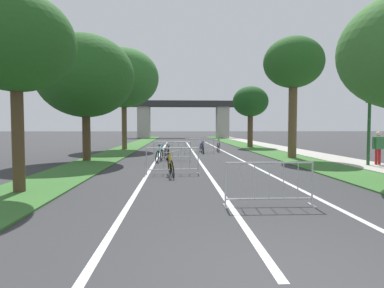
{
  "coord_description": "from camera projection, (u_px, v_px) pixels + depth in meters",
  "views": [
    {
      "loc": [
        -1.27,
        -3.64,
        1.85
      ],
      "look_at": [
        -0.44,
        13.22,
        0.98
      ],
      "focal_mm": 30.01,
      "sensor_mm": 36.0,
      "label": 1
    }
  ],
  "objects": [
    {
      "name": "lamppost_with_sign",
      "position": [
        370.0,
        91.0,
        14.97
      ],
      "size": [
        0.56,
        0.32,
        6.08
      ],
      "color": "#1E4C23",
      "rests_on": "ground"
    },
    {
      "name": "grass_verge_right",
      "position": [
        249.0,
        147.0,
        30.32
      ],
      "size": [
        2.39,
        64.36,
        0.05
      ],
      "primitive_type": "cube",
      "color": "#386B2D",
      "rests_on": "ground"
    },
    {
      "name": "tree_left_pine_far",
      "position": [
        15.0,
        43.0,
        8.83
      ],
      "size": [
        3.22,
        3.22,
        5.58
      ],
      "color": "#4C3823",
      "rests_on": "ground"
    },
    {
      "name": "bicycle_blue_0",
      "position": [
        201.0,
        147.0,
        23.89
      ],
      "size": [
        0.54,
        1.69,
        0.95
      ],
      "rotation": [
        0.0,
        0.0,
        3.2
      ],
      "color": "black",
      "rests_on": "ground"
    },
    {
      "name": "pedestrian_in_red_jacket",
      "position": [
        378.0,
        145.0,
        15.28
      ],
      "size": [
        0.59,
        0.34,
        1.66
      ],
      "rotation": [
        0.0,
        0.0,
        3.31
      ],
      "color": "#B21E1E",
      "rests_on": "ground"
    },
    {
      "name": "tree_right_maple_mid",
      "position": [
        250.0,
        102.0,
        29.35
      ],
      "size": [
        3.24,
        3.24,
        5.61
      ],
      "color": "#4C3823",
      "rests_on": "ground"
    },
    {
      "name": "tree_left_pine_near",
      "position": [
        124.0,
        78.0,
        26.42
      ],
      "size": [
        5.75,
        5.75,
        8.39
      ],
      "color": "brown",
      "rests_on": "ground"
    },
    {
      "name": "bicycle_silver_4",
      "position": [
        218.0,
        147.0,
        24.14
      ],
      "size": [
        0.53,
        1.72,
        0.97
      ],
      "rotation": [
        0.0,
        0.0,
        3.13
      ],
      "color": "black",
      "rests_on": "ground"
    },
    {
      "name": "lane_stripe_center",
      "position": [
        195.0,
        154.0,
        22.36
      ],
      "size": [
        0.14,
        37.23,
        0.01
      ],
      "primitive_type": "cube",
      "color": "silver",
      "rests_on": "ground"
    },
    {
      "name": "sidewalk_path_right",
      "position": [
        272.0,
        147.0,
        30.43
      ],
      "size": [
        2.17,
        64.36,
        0.08
      ],
      "primitive_type": "cube",
      "color": "#ADA89E",
      "rests_on": "ground"
    },
    {
      "name": "bicycle_black_2",
      "position": [
        166.0,
        153.0,
        18.63
      ],
      "size": [
        0.65,
        1.72,
        0.93
      ],
      "rotation": [
        0.0,
        0.0,
        3.31
      ],
      "color": "black",
      "rests_on": "ground"
    },
    {
      "name": "bicycle_teal_3",
      "position": [
        160.0,
        155.0,
        17.46
      ],
      "size": [
        0.61,
        1.72,
        0.98
      ],
      "rotation": [
        0.0,
        0.0,
        -0.17
      ],
      "color": "black",
      "rests_on": "ground"
    },
    {
      "name": "grass_verge_left",
      "position": [
        130.0,
        147.0,
        29.77
      ],
      "size": [
        2.39,
        64.36,
        0.05
      ],
      "primitive_type": "cube",
      "color": "#386B2D",
      "rests_on": "ground"
    },
    {
      "name": "bicycle_yellow_1",
      "position": [
        171.0,
        166.0,
        12.21
      ],
      "size": [
        0.53,
        1.62,
        0.99
      ],
      "rotation": [
        0.0,
        0.0,
        3.29
      ],
      "color": "black",
      "rests_on": "ground"
    },
    {
      "name": "tree_right_cypress_far",
      "position": [
        293.0,
        64.0,
        18.91
      ],
      "size": [
        3.51,
        3.51,
        7.19
      ],
      "color": "brown",
      "rests_on": "ground"
    },
    {
      "name": "crowd_barrier_nearest",
      "position": [
        269.0,
        185.0,
        7.5
      ],
      "size": [
        2.12,
        0.46,
        1.05
      ],
      "rotation": [
        0.0,
        0.0,
        -0.01
      ],
      "color": "#ADADB2",
      "rests_on": "ground"
    },
    {
      "name": "crowd_barrier_second",
      "position": [
        172.0,
        161.0,
        12.73
      ],
      "size": [
        2.13,
        0.53,
        1.05
      ],
      "rotation": [
        0.0,
        0.0,
        0.04
      ],
      "color": "#ADADB2",
      "rests_on": "ground"
    },
    {
      "name": "lane_stripe_right_lane",
      "position": [
        229.0,
        154.0,
        22.47
      ],
      "size": [
        0.14,
        37.23,
        0.01
      ],
      "primitive_type": "cube",
      "color": "silver",
      "rests_on": "ground"
    },
    {
      "name": "crowd_barrier_fourth",
      "position": [
        200.0,
        146.0,
        23.51
      ],
      "size": [
        2.13,
        0.54,
        1.05
      ],
      "rotation": [
        0.0,
        0.0,
        -0.05
      ],
      "color": "#ADADB2",
      "rests_on": "ground"
    },
    {
      "name": "overpass_bridge",
      "position": [
        183.0,
        113.0,
        56.61
      ],
      "size": [
        18.99,
        3.2,
        6.49
      ],
      "color": "#2D2D30",
      "rests_on": "ground"
    },
    {
      "name": "ground_plane",
      "position": [
        284.0,
        284.0,
        3.79
      ],
      "size": [
        300.0,
        300.0,
        0.0
      ],
      "primitive_type": "plane",
      "color": "#333335"
    },
    {
      "name": "tree_left_oak_near",
      "position": [
        85.0,
        76.0,
        17.39
      ],
      "size": [
        5.25,
        5.25,
        6.87
      ],
      "color": "#4C3823",
      "rests_on": "ground"
    },
    {
      "name": "lane_stripe_left_lane",
      "position": [
        160.0,
        154.0,
        22.24
      ],
      "size": [
        0.14,
        37.23,
        0.01
      ],
      "primitive_type": "cube",
      "color": "silver",
      "rests_on": "ground"
    },
    {
      "name": "crowd_barrier_third",
      "position": [
        172.0,
        151.0,
        18.07
      ],
      "size": [
        2.13,
        0.52,
        1.05
      ],
      "rotation": [
        0.0,
        0.0,
        -0.04
      ],
      "color": "#ADADB2",
      "rests_on": "ground"
    },
    {
      "name": "bicycle_purple_5",
      "position": [
        203.0,
        148.0,
        22.98
      ],
      "size": [
        0.48,
        1.66,
        0.96
      ],
      "rotation": [
        0.0,
        0.0,
        3.08
      ],
      "color": "black",
      "rests_on": "ground"
    }
  ]
}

